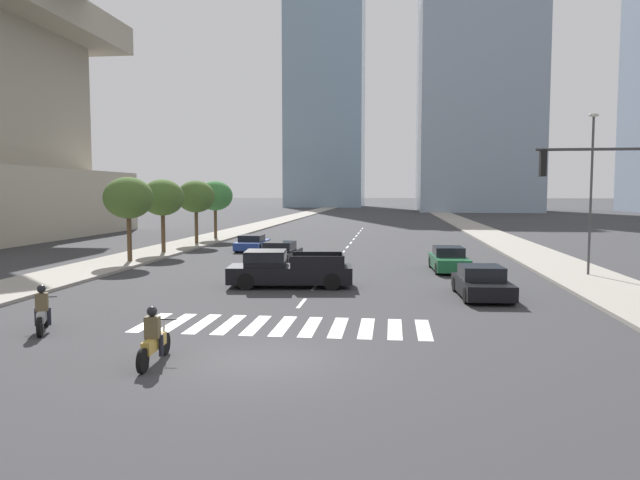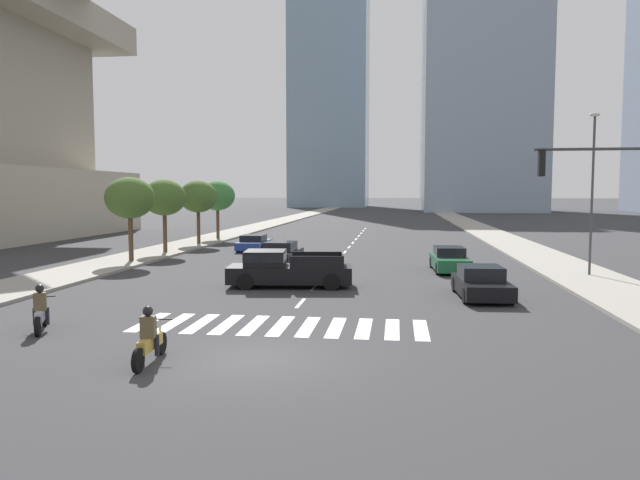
{
  "view_description": "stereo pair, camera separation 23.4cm",
  "coord_description": "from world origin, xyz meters",
  "views": [
    {
      "loc": [
        3.48,
        -14.96,
        4.35
      ],
      "look_at": [
        0.0,
        13.91,
        2.0
      ],
      "focal_mm": 33.65,
      "sensor_mm": 36.0,
      "label": 1
    },
    {
      "loc": [
        3.71,
        -14.93,
        4.35
      ],
      "look_at": [
        0.0,
        13.91,
        2.0
      ],
      "focal_mm": 33.65,
      "sensor_mm": 36.0,
      "label": 2
    }
  ],
  "objects": [
    {
      "name": "sedan_black_3",
      "position": [
        7.18,
        10.11,
        0.59
      ],
      "size": [
        2.11,
        4.31,
        1.29
      ],
      "rotation": [
        0.0,
        0.0,
        -1.52
      ],
      "color": "black",
      "rests_on": "ground"
    },
    {
      "name": "office_tower_left_skyline",
      "position": [
        -15.64,
        157.63,
        41.12
      ],
      "size": [
        21.52,
        20.89,
        90.92
      ],
      "color": "#7A93A8",
      "rests_on": "ground"
    },
    {
      "name": "street_tree_third",
      "position": [
        -12.32,
        32.11,
        3.94
      ],
      "size": [
        3.05,
        3.05,
        5.11
      ],
      "color": "#4C3823",
      "rests_on": "sidewalk_west"
    },
    {
      "name": "street_tree_fourth",
      "position": [
        -12.32,
        37.43,
        3.97
      ],
      "size": [
        3.13,
        3.13,
        5.17
      ],
      "color": "#4C3823",
      "rests_on": "sidewalk_west"
    },
    {
      "name": "street_tree_nearest",
      "position": [
        -12.32,
        19.57,
        3.96
      ],
      "size": [
        2.95,
        2.95,
        5.08
      ],
      "color": "#4C3823",
      "rests_on": "sidewalk_west"
    },
    {
      "name": "sedan_green_0",
      "position": [
        6.6,
        18.36,
        0.61
      ],
      "size": [
        1.98,
        4.5,
        1.32
      ],
      "rotation": [
        0.0,
        0.0,
        -1.52
      ],
      "color": "#1E6038",
      "rests_on": "ground"
    },
    {
      "name": "sidewalk_east",
      "position": [
        13.12,
        30.0,
        0.07
      ],
      "size": [
        4.0,
        260.0,
        0.15
      ],
      "primitive_type": "cube",
      "color": "gray",
      "rests_on": "ground"
    },
    {
      "name": "sedan_black_1",
      "position": [
        -3.14,
        20.18,
        0.63
      ],
      "size": [
        2.05,
        4.44,
        1.38
      ],
      "rotation": [
        0.0,
        0.0,
        1.53
      ],
      "color": "black",
      "rests_on": "ground"
    },
    {
      "name": "motorcycle_trailing",
      "position": [
        -7.28,
        2.23,
        0.58
      ],
      "size": [
        1.09,
        1.94,
        1.49
      ],
      "rotation": [
        0.0,
        0.0,
        2.0
      ],
      "color": "black",
      "rests_on": "ground"
    },
    {
      "name": "street_lamp_east",
      "position": [
        13.42,
        16.71,
        4.81
      ],
      "size": [
        0.5,
        0.24,
        8.12
      ],
      "color": "#3F3F42",
      "rests_on": "sidewalk_east"
    },
    {
      "name": "sidewalk_west",
      "position": [
        -13.12,
        30.0,
        0.07
      ],
      "size": [
        4.0,
        260.0,
        0.15
      ],
      "primitive_type": "cube",
      "color": "gray",
      "rests_on": "ground"
    },
    {
      "name": "sedan_blue_2",
      "position": [
        -6.77,
        28.24,
        0.55
      ],
      "size": [
        1.89,
        4.34,
        1.18
      ],
      "rotation": [
        0.0,
        0.0,
        1.57
      ],
      "color": "navy",
      "rests_on": "ground"
    },
    {
      "name": "crosswalk_near",
      "position": [
        0.0,
        3.91,
        0.0
      ],
      "size": [
        9.45,
        2.94,
        0.01
      ],
      "color": "silver",
      "rests_on": "ground"
    },
    {
      "name": "lane_divider_center",
      "position": [
        0.0,
        31.91,
        0.0
      ],
      "size": [
        0.14,
        50.0,
        0.01
      ],
      "color": "silver",
      "rests_on": "ground"
    },
    {
      "name": "street_tree_second",
      "position": [
        -12.32,
        24.98,
        3.93
      ],
      "size": [
        2.96,
        2.96,
        5.06
      ],
      "color": "#4C3823",
      "rests_on": "sidewalk_west"
    },
    {
      "name": "ground_plane",
      "position": [
        0.0,
        0.0,
        0.0
      ],
      "size": [
        800.0,
        800.0,
        0.0
      ],
      "primitive_type": "plane",
      "color": "#333335"
    },
    {
      "name": "office_tower_center_skyline",
      "position": [
        21.9,
        124.83,
        37.24
      ],
      "size": [
        25.26,
        28.15,
        75.53
      ],
      "color": "#8C9EB2",
      "rests_on": "ground"
    },
    {
      "name": "pickup_truck",
      "position": [
        -1.41,
        11.84,
        0.81
      ],
      "size": [
        5.81,
        2.69,
        1.67
      ],
      "rotation": [
        0.0,
        0.0,
        3.25
      ],
      "color": "black",
      "rests_on": "ground"
    },
    {
      "name": "motorcycle_lead",
      "position": [
        -2.48,
        -0.69,
        0.58
      ],
      "size": [
        0.7,
        2.25,
        1.49
      ],
      "rotation": [
        0.0,
        0.0,
        1.62
      ],
      "color": "black",
      "rests_on": "ground"
    },
    {
      "name": "traffic_signal_near",
      "position": [
        10.79,
        6.16,
        4.24
      ],
      "size": [
        4.25,
        0.28,
        6.01
      ],
      "rotation": [
        0.0,
        0.0,
        3.14
      ],
      "color": "#333335",
      "rests_on": "sidewalk_east"
    }
  ]
}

